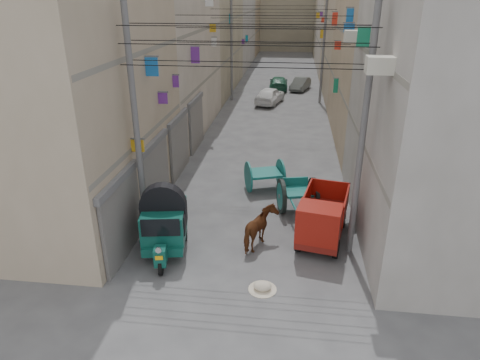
% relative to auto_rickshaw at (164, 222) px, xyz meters
% --- Properties ---
extents(building_row_left, '(8.00, 62.00, 14.00)m').
position_rel_auto_rickshaw_xyz_m(building_row_left, '(-5.34, 28.89, 5.34)').
color(building_row_left, tan).
rests_on(building_row_left, ground).
extents(building_row_right, '(8.00, 62.00, 14.00)m').
position_rel_auto_rickshaw_xyz_m(building_row_right, '(10.65, 28.89, 5.34)').
color(building_row_right, '#A5A09B').
rests_on(building_row_right, ground).
extents(end_cap_building, '(22.00, 10.00, 13.00)m').
position_rel_auto_rickshaw_xyz_m(end_cap_building, '(2.65, 60.77, 5.38)').
color(end_cap_building, tan).
rests_on(end_cap_building, ground).
extents(shutters_left, '(0.18, 14.40, 2.88)m').
position_rel_auto_rickshaw_xyz_m(shutters_left, '(-1.26, 5.14, 0.38)').
color(shutters_left, '#4B4B50').
rests_on(shutters_left, ground).
extents(signboards, '(8.22, 40.52, 5.67)m').
position_rel_auto_rickshaw_xyz_m(signboards, '(2.64, 16.43, 2.31)').
color(signboards, red).
rests_on(signboards, ground).
extents(ac_units, '(0.70, 6.55, 3.35)m').
position_rel_auto_rickshaw_xyz_m(ac_units, '(6.30, 2.44, 6.32)').
color(ac_units, beige).
rests_on(ac_units, ground).
extents(utility_poles, '(7.40, 22.20, 8.00)m').
position_rel_auto_rickshaw_xyz_m(utility_poles, '(2.65, 11.77, 2.88)').
color(utility_poles, '#5B5B5E').
rests_on(utility_poles, ground).
extents(overhead_cables, '(7.40, 22.52, 1.12)m').
position_rel_auto_rickshaw_xyz_m(overhead_cables, '(2.65, 9.17, 5.65)').
color(overhead_cables, black).
rests_on(overhead_cables, ground).
extents(auto_rickshaw, '(1.84, 2.78, 1.90)m').
position_rel_auto_rickshaw_xyz_m(auto_rickshaw, '(0.00, 0.00, 0.00)').
color(auto_rickshaw, black).
rests_on(auto_rickshaw, ground).
extents(tonga_cart, '(1.85, 3.30, 1.40)m').
position_rel_auto_rickshaw_xyz_m(tonga_cart, '(4.46, 3.47, -0.38)').
color(tonga_cart, black).
rests_on(tonga_cart, ground).
extents(mini_truck, '(2.04, 3.45, 1.82)m').
position_rel_auto_rickshaw_xyz_m(mini_truck, '(5.27, 1.10, -0.25)').
color(mini_truck, black).
rests_on(mini_truck, ground).
extents(second_cart, '(1.94, 1.83, 1.39)m').
position_rel_auto_rickshaw_xyz_m(second_cart, '(3.00, 5.38, -0.38)').
color(second_cart, '#16625D').
rests_on(second_cart, ground).
extents(feed_sack, '(0.53, 0.42, 0.27)m').
position_rel_auto_rickshaw_xyz_m(feed_sack, '(3.45, -1.73, -0.98)').
color(feed_sack, '#C1B4A0').
rests_on(feed_sack, ground).
extents(horse, '(1.28, 1.82, 1.40)m').
position_rel_auto_rickshaw_xyz_m(horse, '(3.17, 0.62, -0.41)').
color(horse, brown).
rests_on(horse, ground).
extents(distant_car_white, '(2.50, 4.20, 1.34)m').
position_rel_auto_rickshaw_xyz_m(distant_car_white, '(2.25, 21.90, -0.45)').
color(distant_car_white, white).
rests_on(distant_car_white, ground).
extents(distant_car_grey, '(2.04, 3.59, 1.12)m').
position_rel_auto_rickshaw_xyz_m(distant_car_grey, '(4.72, 27.52, -0.56)').
color(distant_car_grey, '#4D514E').
rests_on(distant_car_grey, ground).
extents(distant_car_green, '(1.73, 4.02, 1.15)m').
position_rel_auto_rickshaw_xyz_m(distant_car_green, '(2.71, 27.67, -0.54)').
color(distant_car_green, '#1F5C42').
rests_on(distant_car_green, ground).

